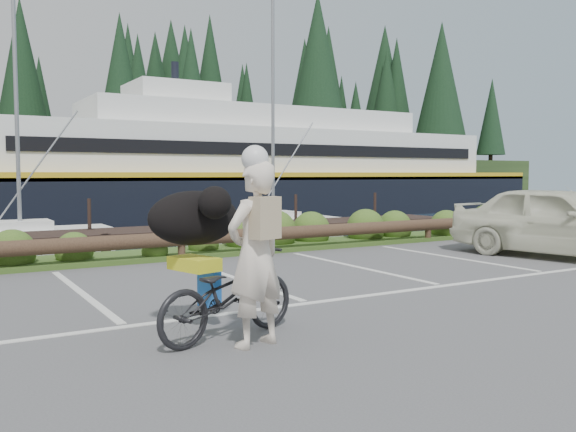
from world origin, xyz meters
name	(u,v)px	position (x,y,z in m)	size (l,w,h in m)	color
ground	(294,298)	(0.00, 0.00, 0.00)	(72.00, 72.00, 0.00)	#4D4D4F
vegetation_strip	(170,254)	(0.00, 5.30, 0.05)	(34.00, 1.60, 0.10)	#3D5B21
log_rail	(182,260)	(0.00, 4.60, 0.00)	(32.00, 0.30, 0.60)	#443021
bicycle	(228,294)	(-1.75, -1.47, 0.50)	(0.66, 1.89, 0.99)	black
cyclist	(255,254)	(-1.63, -1.90, 0.98)	(0.72, 0.47, 1.96)	silver
dog	(194,218)	(-1.91, -0.89, 1.31)	(1.10, 0.54, 0.64)	black
parked_car	(561,221)	(7.24, 0.78, 0.79)	(1.86, 4.63, 1.58)	silver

